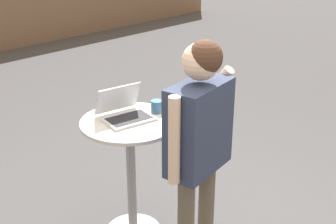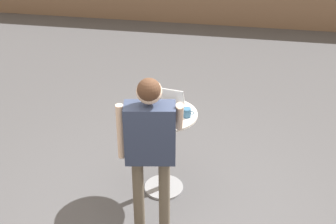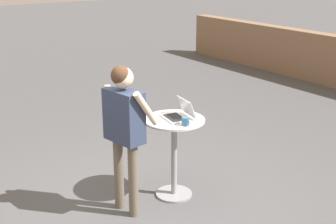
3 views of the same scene
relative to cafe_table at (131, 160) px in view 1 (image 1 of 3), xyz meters
The scene contains 4 objects.
cafe_table is the anchor object (origin of this frame).
laptop 0.38m from the cafe_table, 80.98° to the left, with size 0.40×0.37×0.23m.
coffee_mug 0.44m from the cafe_table, ahead, with size 0.12×0.09×0.09m.
standing_person 0.80m from the cafe_table, 89.74° to the right, with size 0.60×0.44×1.71m.
Camera 1 is at (-2.09, -1.85, 2.37)m, focal length 50.00 mm.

